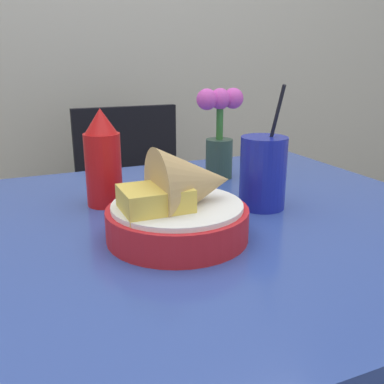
% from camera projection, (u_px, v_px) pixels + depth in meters
% --- Properties ---
extents(dining_table, '(0.98, 0.88, 0.73)m').
position_uv_depth(dining_table, '(210.00, 266.00, 0.84)').
color(dining_table, '#334C9E').
rests_on(dining_table, ground_plane).
extents(chair_far_window, '(0.40, 0.40, 0.84)m').
position_uv_depth(chair_far_window, '(135.00, 198.00, 1.62)').
color(chair_far_window, black).
rests_on(chair_far_window, ground_plane).
extents(food_basket, '(0.23, 0.23, 0.16)m').
position_uv_depth(food_basket, '(182.00, 206.00, 0.70)').
color(food_basket, red).
rests_on(food_basket, dining_table).
extents(ketchup_bottle, '(0.07, 0.07, 0.20)m').
position_uv_depth(ketchup_bottle, '(103.00, 160.00, 0.85)').
color(ketchup_bottle, red).
rests_on(ketchup_bottle, dining_table).
extents(drink_cup, '(0.09, 0.09, 0.24)m').
position_uv_depth(drink_cup, '(263.00, 175.00, 0.84)').
color(drink_cup, '#192399').
rests_on(drink_cup, dining_table).
extents(flower_vase, '(0.12, 0.07, 0.22)m').
position_uv_depth(flower_vase, '(220.00, 131.00, 1.04)').
color(flower_vase, '#2D4738').
rests_on(flower_vase, dining_table).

